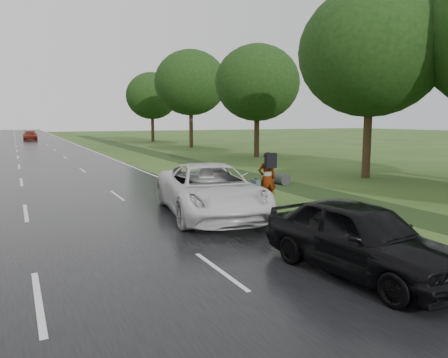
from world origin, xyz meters
name	(u,v)px	position (x,y,z in m)	size (l,w,h in m)	color
ground	(39,303)	(0.00, 0.00, 0.00)	(220.00, 220.00, 0.00)	#28491A
road	(16,148)	(0.00, 45.00, 0.02)	(14.00, 180.00, 0.04)	black
edge_stripe_east	(81,146)	(6.75, 45.00, 0.04)	(0.12, 180.00, 0.01)	silver
center_line	(16,148)	(0.00, 45.00, 0.04)	(0.12, 180.00, 0.01)	silver
drainage_ditch	(209,166)	(11.50, 18.71, 0.04)	(2.20, 120.00, 0.56)	#1F2F12
tree_east_b	(371,52)	(17.00, 10.00, 6.68)	(7.60, 7.60, 10.11)	#322114
tree_east_c	(257,83)	(18.20, 24.00, 6.14)	(7.00, 7.00, 9.29)	#322114
tree_east_d	(191,83)	(17.80, 38.00, 7.15)	(8.00, 8.00, 10.76)	#322114
tree_east_f	(152,96)	(17.50, 52.00, 6.37)	(7.20, 7.20, 9.62)	#322114
pedestrian	(267,178)	(8.17, 5.85, 1.02)	(0.91, 0.86, 1.97)	#A5998C
white_pickup	(210,190)	(5.50, 5.00, 0.88)	(2.78, 6.02, 1.67)	silver
dark_sedan	(360,237)	(6.00, -1.38, 0.80)	(1.80, 4.47, 1.52)	black
far_car_red	(30,136)	(2.00, 62.61, 0.74)	(1.96, 4.81, 1.40)	maroon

